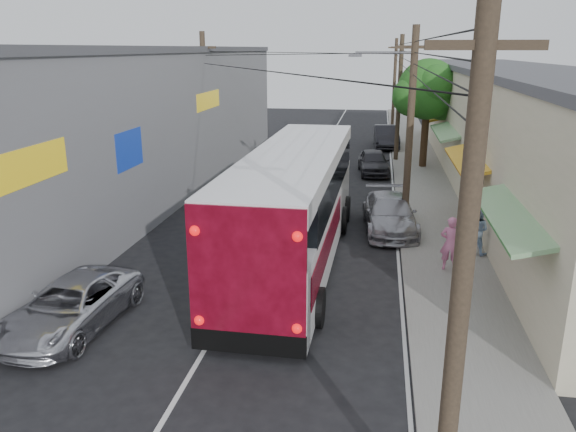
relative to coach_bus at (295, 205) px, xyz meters
name	(u,v)px	position (x,y,z in m)	size (l,w,h in m)	color
ground	(166,416)	(-1.30, -9.11, -2.02)	(120.00, 120.00, 0.00)	black
sidewalk	(424,190)	(5.20, 10.89, -1.96)	(3.00, 80.00, 0.12)	slate
building_right	(513,127)	(9.69, 12.89, 1.13)	(7.09, 40.00, 6.25)	beige
building_left	(132,120)	(-9.79, 8.88, 1.63)	(7.20, 36.00, 7.25)	slate
utility_poles	(362,109)	(1.83, 11.21, 2.11)	(11.80, 45.28, 8.00)	#473828
street_tree	(429,91)	(5.58, 16.90, 2.65)	(4.40, 4.00, 6.60)	#3F2B19
coach_bus	(295,205)	(0.00, 0.00, 0.00)	(3.28, 13.58, 3.90)	white
jeepney	(71,306)	(-5.10, -5.93, -1.37)	(2.15, 4.65, 1.29)	silver
parked_suv	(390,214)	(3.30, 3.89, -1.30)	(2.01, 4.93, 1.43)	#9B9BA2
parked_car_mid	(374,162)	(2.50, 14.69, -1.31)	(1.68, 4.17, 1.42)	#2A2A2F
parked_car_far	(386,137)	(3.30, 24.16, -1.21)	(1.72, 4.92, 1.62)	black
pedestrian_near	(450,243)	(5.20, -0.38, -0.99)	(0.66, 0.44, 1.82)	pink
pedestrian_far	(477,230)	(6.30, 1.35, -1.04)	(0.84, 0.65, 1.73)	#9CBEE4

